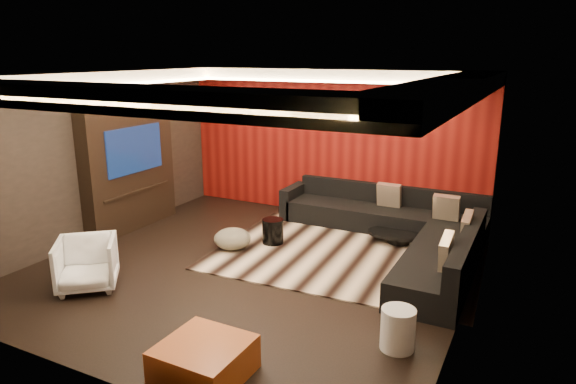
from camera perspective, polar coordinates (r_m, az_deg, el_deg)
The scene contains 26 objects.
floor at distance 7.71m, azimuth -4.05°, elevation -8.41°, with size 6.00×6.00×0.02m, color black.
ceiling at distance 7.07m, azimuth -4.48°, elevation 13.02°, with size 6.00×6.00×0.02m, color silver.
wall_back at distance 9.91m, azimuth 4.75°, elevation 5.41°, with size 6.00×0.02×2.80m, color black.
wall_left at distance 9.16m, azimuth -20.67°, elevation 3.68°, with size 0.02×6.00×2.80m, color black.
wall_right at distance 6.31m, azimuth 19.92°, elevation -1.09°, with size 0.02×6.00×2.80m, color black.
red_feature_wall at distance 9.88m, azimuth 4.66°, elevation 5.38°, with size 5.98×0.05×2.78m, color #6B0C0A.
soffit_back at distance 9.49m, azimuth 4.20°, elevation 12.83°, with size 6.00×0.60×0.22m, color silver.
soffit_front at distance 4.97m, azimuth -20.97°, elevation 9.83°, with size 6.00×0.60×0.22m, color silver.
soffit_left at distance 8.78m, azimuth -20.06°, elevation 11.80°, with size 0.60×4.80×0.22m, color silver.
soffit_right at distance 6.14m, azimuth 18.10°, elevation 10.90°, with size 0.60×4.80×0.22m, color silver.
cove_back at distance 9.18m, azimuth 3.35°, elevation 12.21°, with size 4.80×0.08×0.04m, color #FFD899.
cove_front at distance 5.22m, azimuth -18.12°, elevation 9.29°, with size 4.80×0.08×0.04m, color #FFD899.
cove_left at distance 8.55m, azimuth -18.40°, elevation 11.26°, with size 0.08×4.80×0.04m, color #FFD899.
cove_right at distance 6.21m, azimuth 14.89°, elevation 10.34°, with size 0.08×4.80×0.04m, color #FFD899.
tv_surround at distance 9.51m, azimuth -17.22°, elevation 2.52°, with size 0.30×2.00×2.20m, color black.
tv_screen at distance 9.33m, azimuth -16.67°, elevation 4.53°, with size 0.04×1.30×0.80m, color black.
tv_shelf at distance 9.49m, azimuth -16.33°, elevation 0.08°, with size 0.04×1.60×0.04m, color black.
rug at distance 8.16m, azimuth 6.60°, elevation -6.95°, with size 4.00×3.00×0.02m, color beige.
coffee_table at distance 8.76m, azimuth 12.28°, elevation -4.94°, with size 1.06×1.06×0.18m, color black.
drum_stool at distance 8.51m, azimuth -1.70°, elevation -4.36°, with size 0.35×0.35×0.41m, color black.
striped_pouf at distance 8.34m, azimuth -6.20°, elevation -5.18°, with size 0.59×0.59×0.33m, color beige.
white_side_table at distance 5.77m, azimuth 12.11°, elevation -14.66°, with size 0.37×0.37×0.46m, color white.
orange_ottoman at distance 5.32m, azimuth -9.29°, elevation -17.96°, with size 0.81×0.81×0.36m, color #944313.
armchair at distance 7.43m, azimuth -21.46°, elevation -7.42°, with size 0.74×0.76×0.70m, color white.
sectional_sofa at distance 8.62m, azimuth 12.44°, elevation -4.22°, with size 3.65×3.50×0.75m.
throw_pillows at distance 8.21m, azimuth 15.96°, elevation -2.79°, with size 1.78×2.70×0.50m.
Camera 1 is at (3.66, -6.05, 3.06)m, focal length 32.00 mm.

